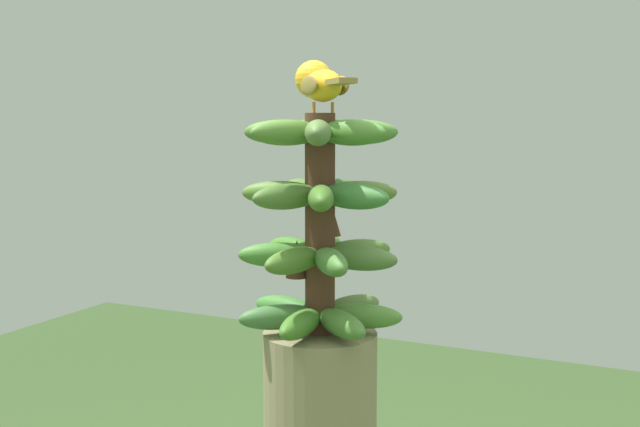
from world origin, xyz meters
name	(u,v)px	position (x,y,z in m)	size (l,w,h in m)	color
banana_bunch	(320,225)	(0.00, 0.00, 1.40)	(0.26, 0.26, 0.35)	#4C2D1E
perched_bird	(319,83)	(-0.01, 0.02, 1.62)	(0.17, 0.17, 0.08)	#C68933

